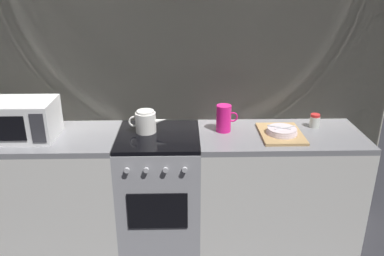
% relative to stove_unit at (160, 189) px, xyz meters
% --- Properties ---
extents(ground_plane, '(8.00, 8.00, 0.00)m').
position_rel_stove_unit_xyz_m(ground_plane, '(0.00, 0.00, -0.45)').
color(ground_plane, '#2D2D33').
extents(back_wall, '(3.60, 0.05, 2.40)m').
position_rel_stove_unit_xyz_m(back_wall, '(0.00, 0.32, 0.75)').
color(back_wall, '#B2AD9E').
rests_on(back_wall, ground_plane).
extents(counter_left, '(1.20, 0.60, 0.90)m').
position_rel_stove_unit_xyz_m(counter_left, '(-0.90, 0.00, 0.00)').
color(counter_left, silver).
rests_on(counter_left, ground_plane).
extents(stove_unit, '(0.60, 0.63, 0.90)m').
position_rel_stove_unit_xyz_m(stove_unit, '(0.00, 0.00, 0.00)').
color(stove_unit, '#9E9EA3').
rests_on(stove_unit, ground_plane).
extents(counter_right, '(1.20, 0.60, 0.90)m').
position_rel_stove_unit_xyz_m(counter_right, '(0.90, 0.00, 0.00)').
color(counter_right, silver).
rests_on(counter_right, ground_plane).
extents(microwave, '(0.46, 0.35, 0.27)m').
position_rel_stove_unit_xyz_m(microwave, '(-0.95, -0.02, 0.59)').
color(microwave, white).
rests_on(microwave, counter_left).
extents(kettle, '(0.28, 0.15, 0.17)m').
position_rel_stove_unit_xyz_m(kettle, '(-0.09, 0.06, 0.53)').
color(kettle, white).
rests_on(kettle, stove_unit).
extents(pitcher, '(0.16, 0.11, 0.20)m').
position_rel_stove_unit_xyz_m(pitcher, '(0.48, 0.06, 0.55)').
color(pitcher, '#E5197A').
rests_on(pitcher, counter_right).
extents(dish_pile, '(0.30, 0.40, 0.07)m').
position_rel_stove_unit_xyz_m(dish_pile, '(0.89, -0.03, 0.47)').
color(dish_pile, tan).
rests_on(dish_pile, counter_right).
extents(spice_jar, '(0.08, 0.08, 0.10)m').
position_rel_stove_unit_xyz_m(spice_jar, '(1.18, 0.12, 0.50)').
color(spice_jar, silver).
rests_on(spice_jar, counter_right).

